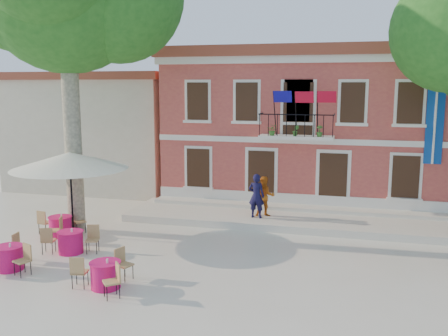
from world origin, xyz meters
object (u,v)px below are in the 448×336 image
patio_umbrella (70,161)px  cafe_table_2 (71,241)px  cafe_table_1 (105,273)px  cafe_table_3 (60,225)px  cafe_table_0 (9,257)px  pedestrian_orange (265,197)px  pedestrian_navy (256,196)px

patio_umbrella → cafe_table_2: (1.02, -1.84, -2.49)m
cafe_table_1 → cafe_table_3: bearing=135.0°
patio_umbrella → cafe_table_1: (3.64, -4.26, -2.48)m
cafe_table_0 → cafe_table_3: (-0.46, 3.54, 0.00)m
cafe_table_2 → patio_umbrella: bearing=119.1°
pedestrian_orange → cafe_table_3: size_ratio=0.91×
cafe_table_1 → cafe_table_2: (-2.61, 2.42, -0.01)m
cafe_table_3 → pedestrian_orange: bearing=27.5°
cafe_table_3 → cafe_table_2: bearing=-48.5°
cafe_table_0 → pedestrian_orange: bearing=47.1°
pedestrian_navy → cafe_table_2: pedestrian_navy is taller
pedestrian_navy → cafe_table_3: size_ratio=1.00×
pedestrian_navy → cafe_table_3: bearing=33.0°
pedestrian_orange → cafe_table_0: pedestrian_orange is taller
cafe_table_2 → cafe_table_1: bearing=-42.8°
cafe_table_1 → cafe_table_0: bearing=171.8°
cafe_table_3 → cafe_table_1: bearing=-45.0°
pedestrian_orange → cafe_table_0: size_ratio=0.91×
patio_umbrella → cafe_table_2: patio_umbrella is taller
cafe_table_0 → cafe_table_2: size_ratio=0.95×
pedestrian_orange → cafe_table_3: pedestrian_orange is taller
cafe_table_2 → pedestrian_navy: bearing=43.0°
cafe_table_1 → cafe_table_2: 3.56m
patio_umbrella → pedestrian_navy: bearing=26.7°
cafe_table_1 → pedestrian_orange: bearing=67.8°
pedestrian_orange → cafe_table_1: 8.50m
cafe_table_0 → cafe_table_3: same height
pedestrian_navy → cafe_table_1: pedestrian_navy is taller
patio_umbrella → cafe_table_3: (-0.42, -0.21, -2.48)m
cafe_table_2 → cafe_table_0: bearing=-117.4°
patio_umbrella → cafe_table_1: patio_umbrella is taller
pedestrian_orange → cafe_table_1: size_ratio=0.92×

